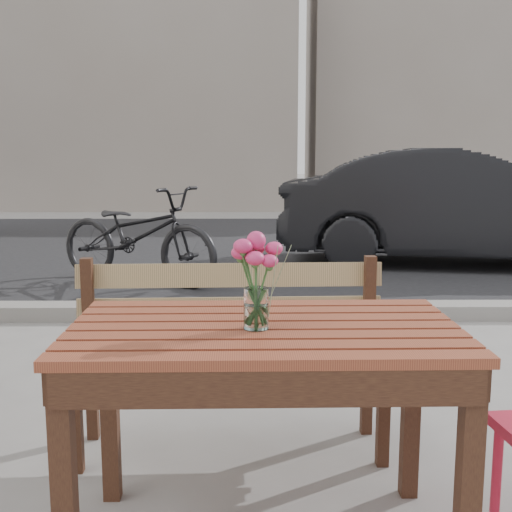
% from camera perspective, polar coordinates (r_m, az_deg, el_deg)
% --- Properties ---
extents(street, '(30.00, 8.12, 0.12)m').
position_cam_1_polar(street, '(7.22, 0.00, -1.17)').
color(street, black).
rests_on(street, ground).
extents(backdrop_buildings, '(15.50, 4.00, 8.00)m').
position_cam_1_polar(backdrop_buildings, '(16.59, 0.31, 17.02)').
color(backdrop_buildings, gray).
rests_on(backdrop_buildings, ground).
extents(main_table, '(1.26, 0.75, 0.77)m').
position_cam_1_polar(main_table, '(2.11, 0.73, -9.49)').
color(main_table, maroon).
rests_on(main_table, ground).
extents(main_bench, '(1.42, 0.47, 0.87)m').
position_cam_1_polar(main_bench, '(2.90, -2.30, -6.69)').
color(main_bench, olive).
rests_on(main_bench, ground).
extents(main_vase, '(0.17, 0.17, 0.31)m').
position_cam_1_polar(main_vase, '(1.99, 0.01, -1.14)').
color(main_vase, white).
rests_on(main_vase, main_table).
extents(parked_car, '(4.35, 2.11, 1.38)m').
position_cam_1_polar(parked_car, '(8.01, 17.50, 4.17)').
color(parked_car, black).
rests_on(parked_car, ground).
extents(bicycle, '(1.99, 1.48, 1.00)m').
position_cam_1_polar(bicycle, '(6.63, -10.52, 1.86)').
color(bicycle, black).
rests_on(bicycle, ground).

